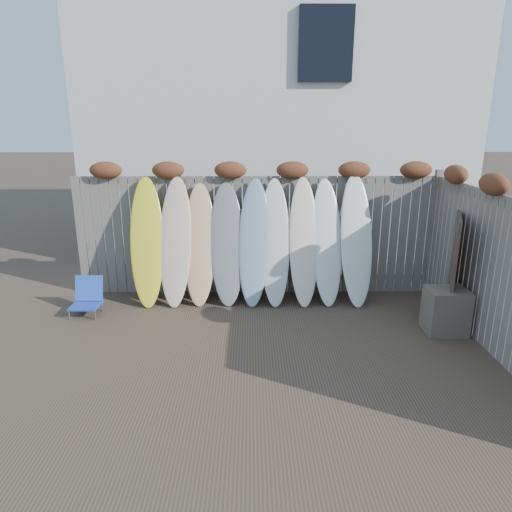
{
  "coord_description": "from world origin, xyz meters",
  "views": [
    {
      "loc": [
        -0.07,
        -5.06,
        2.86
      ],
      "look_at": [
        0.0,
        1.2,
        1.0
      ],
      "focal_mm": 32.0,
      "sensor_mm": 36.0,
      "label": 1
    }
  ],
  "objects_px": {
    "wooden_crate": "(446,311)",
    "surfboard_0": "(147,242)",
    "beach_chair": "(87,297)",
    "lattice_panel": "(453,270)"
  },
  "relations": [
    {
      "from": "wooden_crate",
      "to": "surfboard_0",
      "type": "bearing_deg",
      "value": 164.68
    },
    {
      "from": "beach_chair",
      "to": "surfboard_0",
      "type": "bearing_deg",
      "value": 28.71
    },
    {
      "from": "lattice_panel",
      "to": "wooden_crate",
      "type": "bearing_deg",
      "value": -95.57
    },
    {
      "from": "beach_chair",
      "to": "surfboard_0",
      "type": "height_order",
      "value": "surfboard_0"
    },
    {
      "from": "wooden_crate",
      "to": "surfboard_0",
      "type": "relative_size",
      "value": 0.3
    },
    {
      "from": "wooden_crate",
      "to": "surfboard_0",
      "type": "distance_m",
      "value": 4.59
    },
    {
      "from": "wooden_crate",
      "to": "surfboard_0",
      "type": "height_order",
      "value": "surfboard_0"
    },
    {
      "from": "beach_chair",
      "to": "lattice_panel",
      "type": "bearing_deg",
      "value": -3.87
    },
    {
      "from": "beach_chair",
      "to": "wooden_crate",
      "type": "height_order",
      "value": "wooden_crate"
    },
    {
      "from": "surfboard_0",
      "to": "lattice_panel",
      "type": "bearing_deg",
      "value": -14.98
    }
  ]
}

